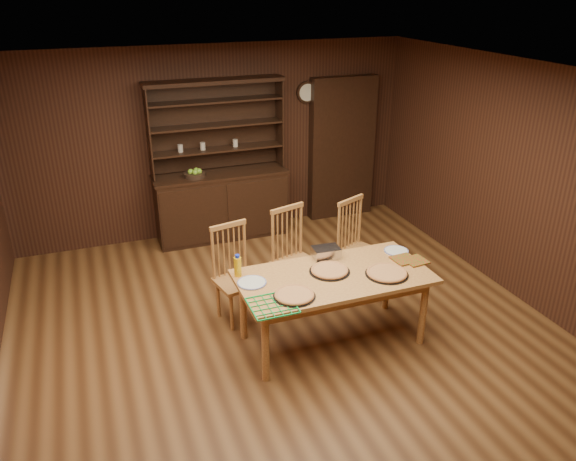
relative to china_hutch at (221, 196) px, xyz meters
name	(u,v)px	position (x,y,z in m)	size (l,w,h in m)	color
floor	(292,342)	(0.00, -2.75, -0.60)	(6.00, 6.00, 0.00)	brown
room_shell	(292,195)	(0.00, -2.75, 0.98)	(6.00, 6.00, 6.00)	silver
china_hutch	(221,196)	(0.00, 0.00, 0.00)	(1.84, 0.52, 2.17)	black
doorway	(342,148)	(1.90, 0.15, 0.45)	(1.00, 0.18, 2.10)	black
wall_clock	(307,92)	(1.35, 0.20, 1.30)	(0.30, 0.05, 0.30)	black
dining_table	(333,282)	(0.39, -2.87, 0.07)	(1.86, 0.93, 0.75)	gold
chair_left	(234,269)	(-0.39, -2.08, -0.04)	(0.51, 0.49, 1.06)	#BF7F41
chair_center	(292,252)	(0.31, -1.96, -0.01)	(0.56, 0.54, 1.10)	#BF7F41
chair_right	(355,242)	(1.10, -1.94, -0.02)	(0.58, 0.57, 1.08)	#BF7F41
pizza_left	(294,295)	(-0.11, -3.11, 0.17)	(0.38, 0.38, 0.04)	black
pizza_right	(387,273)	(0.87, -3.04, 0.17)	(0.42, 0.42, 0.04)	black
pizza_center	(330,270)	(0.38, -2.80, 0.17)	(0.40, 0.40, 0.04)	black
cooling_rack	(272,305)	(-0.35, -3.19, 0.16)	(0.38, 0.38, 0.02)	#0B9938
plate_left	(252,283)	(-0.40, -2.75, 0.16)	(0.28, 0.28, 0.02)	beige
plate_right	(396,251)	(1.21, -2.64, 0.16)	(0.25, 0.25, 0.02)	beige
foil_dish	(326,253)	(0.47, -2.50, 0.21)	(0.27, 0.20, 0.11)	silver
juice_bottle	(238,266)	(-0.48, -2.56, 0.26)	(0.07, 0.07, 0.22)	#EBAF0C
pot_holder_a	(415,261)	(1.28, -2.90, 0.16)	(0.22, 0.22, 0.02)	red
pot_holder_b	(404,259)	(1.18, -2.84, 0.16)	(0.22, 0.22, 0.02)	red
fruit_bowl	(195,174)	(-0.36, -0.07, 0.39)	(0.29, 0.29, 0.12)	black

